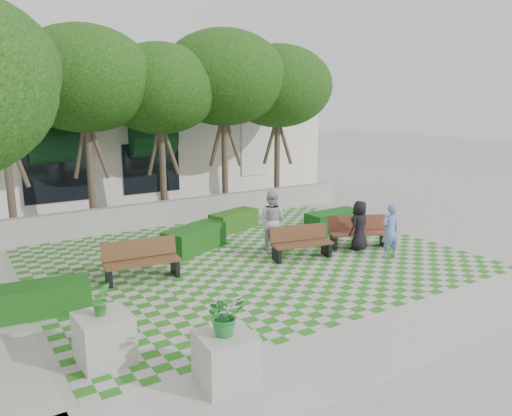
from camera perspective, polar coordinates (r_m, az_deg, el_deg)
ground at (r=13.96m, az=1.58°, el=-6.99°), size 90.00×90.00×0.00m
lawn at (r=14.75m, az=-0.60°, el=-5.88°), size 12.00×12.00×0.00m
sidewalk_south at (r=10.69m, az=16.22°, el=-13.81°), size 16.00×2.00×0.01m
retaining_wall at (r=19.09m, az=-8.86°, el=-0.38°), size 15.00×0.36×0.90m
bench_east at (r=16.19m, az=11.64°, el=-2.72°), size 1.97×1.35×0.99m
bench_mid at (r=14.81m, az=5.17°, el=-4.01°), size 1.91×0.96×0.96m
bench_west at (r=13.41m, az=-12.95°, el=-5.90°), size 2.01×0.86×1.03m
hedge_east at (r=17.89m, az=8.87°, el=-1.53°), size 2.12×0.94×0.73m
hedge_midright at (r=17.97m, az=-2.53°, el=-1.44°), size 2.03×1.29×0.66m
hedge_midleft at (r=15.62m, az=-7.04°, el=-3.50°), size 2.31×1.68×0.75m
hedge_west at (r=12.06m, az=-23.18°, el=-9.51°), size 2.04×1.00×0.69m
planter_front at (r=8.52m, az=-3.50°, el=-15.67°), size 0.94×0.94×1.58m
planter_back at (r=9.58m, az=-16.98°, el=-13.78°), size 0.95×0.95×1.50m
person_blue at (r=15.21m, az=15.08°, el=-2.54°), size 0.67×0.50×1.65m
person_dark at (r=15.80m, az=11.73°, el=-1.97°), size 0.85×0.64×1.56m
person_white at (r=15.42m, az=1.78°, el=-1.43°), size 1.13×1.17×1.89m
tree_row at (r=17.74m, az=-14.73°, el=13.80°), size 17.70×13.40×7.41m
building at (r=26.41m, az=-14.09°, el=7.49°), size 18.00×8.92×5.15m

